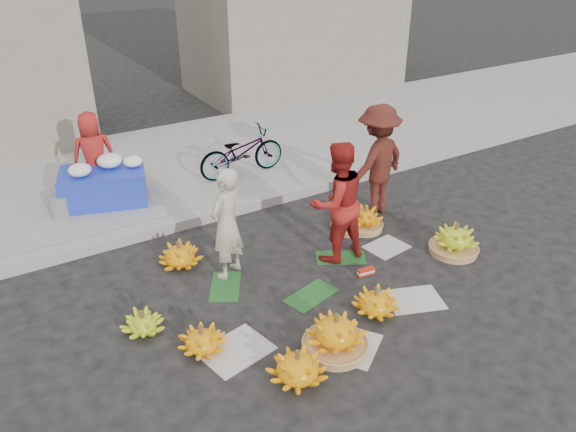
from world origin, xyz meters
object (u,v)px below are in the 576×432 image
banana_bunch_0 (202,340)px  vendor_cream (226,224)px  bicycle (241,152)px  flower_table (104,184)px  banana_bunch_4 (455,240)px

banana_bunch_0 → vendor_cream: bearing=53.0°
vendor_cream → bicycle: size_ratio=0.95×
banana_bunch_0 → bicycle: 4.30m
vendor_cream → flower_table: (-0.83, 2.61, -0.30)m
banana_bunch_4 → vendor_cream: (-2.81, 1.10, 0.53)m
flower_table → bicycle: bearing=12.8°
banana_bunch_0 → banana_bunch_4: 3.68m
banana_bunch_4 → banana_bunch_0: bearing=-179.3°
vendor_cream → flower_table: vendor_cream is taller
banana_bunch_0 → bicycle: size_ratio=0.34×
vendor_cream → bicycle: bearing=-149.9°
flower_table → banana_bunch_0: bearing=-74.0°
banana_bunch_4 → bicycle: bicycle is taller
banana_bunch_4 → flower_table: 5.20m
vendor_cream → bicycle: (1.44, 2.45, -0.20)m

